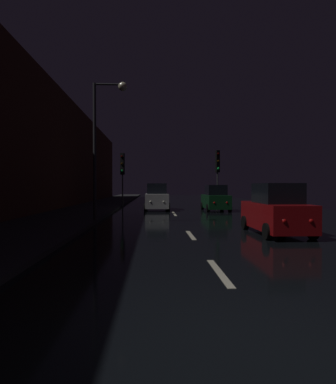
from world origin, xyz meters
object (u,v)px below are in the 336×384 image
object	(u,v)px
car_approaching_headlights	(157,198)
car_parked_right_near	(276,211)
traffic_light_far_left	(122,168)
car_parked_right_far	(215,199)
traffic_light_far_right	(218,166)
streetlamp_overhead	(104,129)

from	to	relation	value
car_approaching_headlights	car_parked_right_near	xyz separation A→B (m)	(4.48, -12.88, -0.06)
car_approaching_headlights	car_parked_right_near	distance (m)	13.64
traffic_light_far_left	car_parked_right_far	distance (m)	8.93
traffic_light_far_left	traffic_light_far_right	size ratio (longest dim) A/B	0.96
car_approaching_headlights	car_parked_right_near	size ratio (longest dim) A/B	1.06
traffic_light_far_right	car_parked_right_far	xyz separation A→B (m)	(-0.80, -3.15, -2.73)
traffic_light_far_left	traffic_light_far_right	bearing A→B (deg)	96.24
traffic_light_far_left	streetlamp_overhead	bearing A→B (deg)	14.20
car_parked_right_near	traffic_light_far_right	bearing A→B (deg)	-3.05
traffic_light_far_left	car_approaching_headlights	bearing A→B (deg)	56.07
traffic_light_far_right	car_parked_right_near	distance (m)	15.38
traffic_light_far_right	car_parked_right_near	size ratio (longest dim) A/B	1.27
streetlamp_overhead	traffic_light_far_right	bearing A→B (deg)	54.39
traffic_light_far_left	streetlamp_overhead	world-z (taller)	streetlamp_overhead
traffic_light_far_left	traffic_light_far_right	world-z (taller)	traffic_light_far_right
car_approaching_headlights	car_parked_right_far	bearing A→B (deg)	78.37
streetlamp_overhead	car_parked_right_near	xyz separation A→B (m)	(7.22, -3.91, -3.80)
streetlamp_overhead	car_approaching_headlights	size ratio (longest dim) A/B	1.70
traffic_light_far_left	car_parked_right_near	size ratio (longest dim) A/B	1.23
traffic_light_far_right	car_parked_right_near	xyz separation A→B (m)	(-0.80, -15.11, -2.73)
traffic_light_far_left	car_parked_right_far	xyz separation A→B (m)	(7.48, -4.12, -2.58)
streetlamp_overhead	car_parked_right_far	distance (m)	11.45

